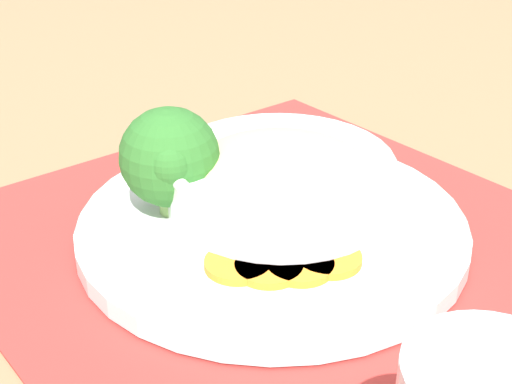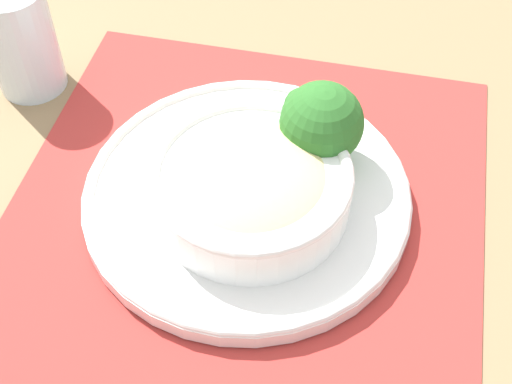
{
  "view_description": "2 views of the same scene",
  "coord_description": "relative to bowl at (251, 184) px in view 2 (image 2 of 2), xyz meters",
  "views": [
    {
      "loc": [
        -0.41,
        0.27,
        0.31
      ],
      "look_at": [
        0.02,
        0.01,
        0.04
      ],
      "focal_mm": 50.0,
      "sensor_mm": 36.0,
      "label": 1
    },
    {
      "loc": [
        0.15,
        -0.41,
        0.54
      ],
      "look_at": [
        0.01,
        -0.01,
        0.04
      ],
      "focal_mm": 50.0,
      "sensor_mm": 36.0,
      "label": 2
    }
  ],
  "objects": [
    {
      "name": "ground_plane",
      "position": [
        -0.01,
        0.01,
        -0.05
      ],
      "size": [
        4.0,
        4.0,
        0.0
      ],
      "primitive_type": "plane",
      "color": "#8C704C"
    },
    {
      "name": "water_glass",
      "position": [
        -0.29,
        0.1,
        0.01
      ],
      "size": [
        0.07,
        0.07,
        0.12
      ],
      "color": "silver",
      "rests_on": "ground_plane"
    },
    {
      "name": "plate",
      "position": [
        -0.01,
        0.01,
        -0.03
      ],
      "size": [
        0.31,
        0.31,
        0.02
      ],
      "color": "white",
      "rests_on": "placemat"
    },
    {
      "name": "placemat",
      "position": [
        -0.01,
        0.01,
        -0.05
      ],
      "size": [
        0.5,
        0.5,
        0.0
      ],
      "color": "#B2332D",
      "rests_on": "ground_plane"
    },
    {
      "name": "carrot_slice_middle",
      "position": [
        -0.07,
        0.06,
        -0.03
      ],
      "size": [
        0.05,
        0.05,
        0.01
      ],
      "color": "orange",
      "rests_on": "plate"
    },
    {
      "name": "carrot_slice_near",
      "position": [
        -0.05,
        0.07,
        -0.03
      ],
      "size": [
        0.05,
        0.05,
        0.01
      ],
      "color": "orange",
      "rests_on": "plate"
    },
    {
      "name": "carrot_slice_far",
      "position": [
        -0.08,
        0.04,
        -0.03
      ],
      "size": [
        0.05,
        0.05,
        0.01
      ],
      "color": "orange",
      "rests_on": "plate"
    },
    {
      "name": "carrot_slice_extra",
      "position": [
        -0.08,
        0.01,
        -0.03
      ],
      "size": [
        0.05,
        0.05,
        0.01
      ],
      "color": "orange",
      "rests_on": "plate"
    },
    {
      "name": "broccoli_floret",
      "position": [
        0.04,
        0.08,
        0.02
      ],
      "size": [
        0.08,
        0.08,
        0.09
      ],
      "color": "#84AD5B",
      "rests_on": "plate"
    },
    {
      "name": "bowl",
      "position": [
        0.0,
        0.0,
        0.0
      ],
      "size": [
        0.18,
        0.18,
        0.06
      ],
      "color": "white",
      "rests_on": "plate"
    }
  ]
}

